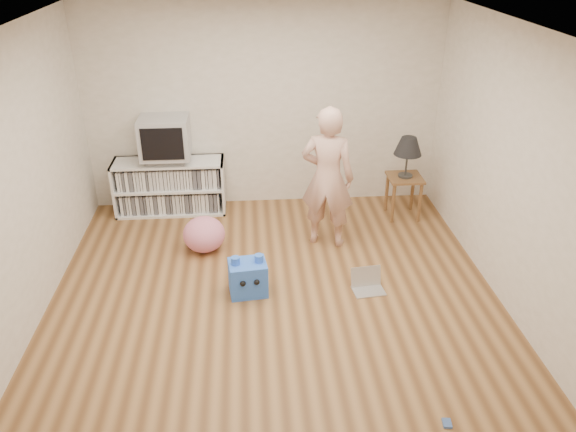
# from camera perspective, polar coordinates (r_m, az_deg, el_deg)

# --- Properties ---
(ground) EXTENTS (4.50, 4.50, 0.00)m
(ground) POSITION_cam_1_polar(r_m,az_deg,el_deg) (5.76, -1.35, -8.09)
(ground) COLOR brown
(ground) RESTS_ON ground
(walls) EXTENTS (4.52, 4.52, 2.60)m
(walls) POSITION_cam_1_polar(r_m,az_deg,el_deg) (5.11, -1.51, 3.86)
(walls) COLOR beige
(walls) RESTS_ON ground
(ceiling) EXTENTS (4.50, 4.50, 0.01)m
(ceiling) POSITION_cam_1_polar(r_m,az_deg,el_deg) (4.75, -1.71, 18.41)
(ceiling) COLOR white
(ceiling) RESTS_ON walls
(media_unit) EXTENTS (1.40, 0.45, 0.70)m
(media_unit) POSITION_cam_1_polar(r_m,az_deg,el_deg) (7.42, -11.87, 3.02)
(media_unit) COLOR white
(media_unit) RESTS_ON ground
(dvd_deck) EXTENTS (0.45, 0.35, 0.07)m
(dvd_deck) POSITION_cam_1_polar(r_m,az_deg,el_deg) (7.26, -12.17, 5.73)
(dvd_deck) COLOR gray
(dvd_deck) RESTS_ON media_unit
(crt_tv) EXTENTS (0.60, 0.53, 0.50)m
(crt_tv) POSITION_cam_1_polar(r_m,az_deg,el_deg) (7.16, -12.40, 7.84)
(crt_tv) COLOR #AAAAAF
(crt_tv) RESTS_ON dvd_deck
(side_table) EXTENTS (0.42, 0.42, 0.55)m
(side_table) POSITION_cam_1_polar(r_m,az_deg,el_deg) (7.24, 11.71, 2.98)
(side_table) COLOR brown
(side_table) RESTS_ON ground
(table_lamp) EXTENTS (0.34, 0.34, 0.52)m
(table_lamp) POSITION_cam_1_polar(r_m,az_deg,el_deg) (7.05, 12.11, 6.87)
(table_lamp) COLOR #333333
(table_lamp) RESTS_ON side_table
(person) EXTENTS (0.69, 0.56, 1.65)m
(person) POSITION_cam_1_polar(r_m,az_deg,el_deg) (6.32, 4.03, 3.88)
(person) COLOR #E0AC99
(person) RESTS_ON ground
(laptop) EXTENTS (0.34, 0.29, 0.22)m
(laptop) POSITION_cam_1_polar(r_m,az_deg,el_deg) (5.88, 8.05, -6.83)
(laptop) COLOR silver
(laptop) RESTS_ON ground
(playing_cards) EXTENTS (0.08, 0.10, 0.02)m
(playing_cards) POSITION_cam_1_polar(r_m,az_deg,el_deg) (4.66, 15.85, -19.60)
(playing_cards) COLOR #3E60A7
(playing_cards) RESTS_ON ground
(plush_blue) EXTENTS (0.41, 0.36, 0.43)m
(plush_blue) POSITION_cam_1_polar(r_m,az_deg,el_deg) (5.71, -4.09, -6.23)
(plush_blue) COLOR blue
(plush_blue) RESTS_ON ground
(plush_pink) EXTENTS (0.48, 0.48, 0.41)m
(plush_pink) POSITION_cam_1_polar(r_m,az_deg,el_deg) (6.49, -8.52, -1.85)
(plush_pink) COLOR pink
(plush_pink) RESTS_ON ground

